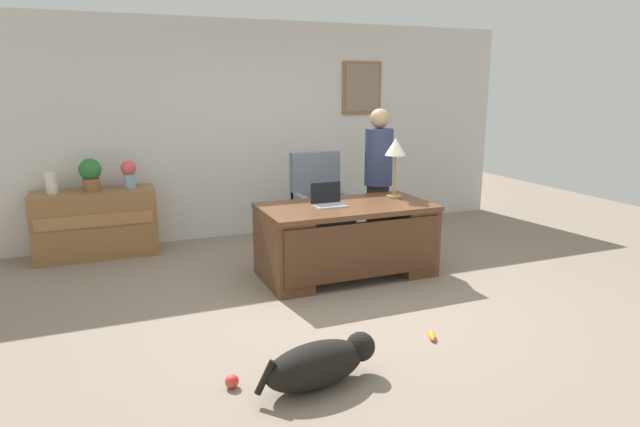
{
  "coord_description": "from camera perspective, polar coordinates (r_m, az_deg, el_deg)",
  "views": [
    {
      "loc": [
        -2.01,
        -4.28,
        1.92
      ],
      "look_at": [
        -0.14,
        0.3,
        0.75
      ],
      "focal_mm": 30.73,
      "sensor_mm": 36.0,
      "label": 1
    }
  ],
  "objects": [
    {
      "name": "potted_plant",
      "position": [
        6.6,
        -22.8,
        3.89
      ],
      "size": [
        0.24,
        0.24,
        0.36
      ],
      "color": "brown",
      "rests_on": "credenza"
    },
    {
      "name": "credenza",
      "position": [
        6.71,
        -22.32,
        -0.98
      ],
      "size": [
        1.31,
        0.5,
        0.76
      ],
      "color": "olive",
      "rests_on": "ground_plane"
    },
    {
      "name": "ground_plane",
      "position": [
        5.1,
        2.76,
        -8.81
      ],
      "size": [
        12.0,
        12.0,
        0.0
      ],
      "primitive_type": "plane",
      "color": "gray"
    },
    {
      "name": "armchair",
      "position": [
        6.44,
        0.0,
        0.61
      ],
      "size": [
        0.6,
        0.59,
        1.14
      ],
      "color": "slate",
      "rests_on": "ground_plane"
    },
    {
      "name": "person_standing",
      "position": [
        6.33,
        6.08,
        3.54
      ],
      "size": [
        0.32,
        0.32,
        1.66
      ],
      "color": "#262323",
      "rests_on": "ground_plane"
    },
    {
      "name": "back_wall",
      "position": [
        7.19,
        -5.9,
        8.71
      ],
      "size": [
        7.0,
        0.16,
        2.7
      ],
      "color": "silver",
      "rests_on": "ground_plane"
    },
    {
      "name": "dog_toy_ball",
      "position": [
        3.75,
        -9.17,
        -16.86
      ],
      "size": [
        0.09,
        0.09,
        0.09
      ],
      "primitive_type": "sphere",
      "color": "#E53F33",
      "rests_on": "ground_plane"
    },
    {
      "name": "vase_empty",
      "position": [
        6.63,
        -26.2,
        2.87
      ],
      "size": [
        0.12,
        0.12,
        0.23
      ],
      "primitive_type": "cylinder",
      "color": "silver",
      "rests_on": "credenza"
    },
    {
      "name": "dog_toy_plush",
      "position": [
        4.43,
        11.56,
        -12.31
      ],
      "size": [
        0.12,
        0.18,
        0.05
      ],
      "primitive_type": "ellipsoid",
      "rotation": [
        0.0,
        0.0,
        4.28
      ],
      "color": "orange",
      "rests_on": "ground_plane"
    },
    {
      "name": "desk_lamp",
      "position": [
        5.83,
        7.86,
        6.49
      ],
      "size": [
        0.22,
        0.22,
        0.63
      ],
      "color": "#9E8447",
      "rests_on": "desk"
    },
    {
      "name": "laptop",
      "position": [
        5.46,
        0.83,
        1.43
      ],
      "size": [
        0.32,
        0.22,
        0.22
      ],
      "color": "#B2B5BA",
      "rests_on": "desk"
    },
    {
      "name": "vase_with_flowers",
      "position": [
        6.61,
        -19.3,
        4.06
      ],
      "size": [
        0.17,
        0.17,
        0.32
      ],
      "color": "#80A4B6",
      "rests_on": "credenza"
    },
    {
      "name": "desk",
      "position": [
        5.57,
        2.83,
        -2.53
      ],
      "size": [
        1.72,
        0.91,
        0.74
      ],
      "color": "brown",
      "rests_on": "ground_plane"
    },
    {
      "name": "dog_lying",
      "position": [
        3.68,
        0.01,
        -15.33
      ],
      "size": [
        0.88,
        0.41,
        0.3
      ],
      "color": "black",
      "rests_on": "ground_plane"
    }
  ]
}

